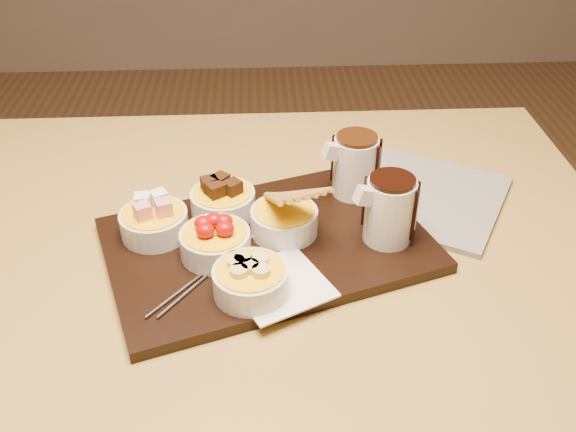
{
  "coord_description": "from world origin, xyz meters",
  "views": [
    {
      "loc": [
        0.04,
        -0.81,
        1.34
      ],
      "look_at": [
        0.08,
        -0.06,
        0.81
      ],
      "focal_mm": 40.0,
      "sensor_mm": 36.0,
      "label": 1
    }
  ],
  "objects_px": {
    "serving_board": "(268,245)",
    "newspaper": "(407,192)",
    "pitcher_dark_chocolate": "(389,211)",
    "pitcher_milk_chocolate": "(355,166)",
    "bowl_strawberries": "(215,244)",
    "dining_table": "(239,276)"
  },
  "relations": [
    {
      "from": "serving_board",
      "to": "newspaper",
      "type": "distance_m",
      "value": 0.27
    },
    {
      "from": "pitcher_dark_chocolate",
      "to": "newspaper",
      "type": "relative_size",
      "value": 0.32
    },
    {
      "from": "pitcher_milk_chocolate",
      "to": "pitcher_dark_chocolate",
      "type": "bearing_deg",
      "value": -94.4
    },
    {
      "from": "bowl_strawberries",
      "to": "pitcher_milk_chocolate",
      "type": "relative_size",
      "value": 1.03
    },
    {
      "from": "serving_board",
      "to": "pitcher_milk_chocolate",
      "type": "distance_m",
      "value": 0.2
    },
    {
      "from": "serving_board",
      "to": "pitcher_dark_chocolate",
      "type": "height_order",
      "value": "pitcher_dark_chocolate"
    },
    {
      "from": "bowl_strawberries",
      "to": "pitcher_dark_chocolate",
      "type": "relative_size",
      "value": 1.03
    },
    {
      "from": "serving_board",
      "to": "pitcher_dark_chocolate",
      "type": "distance_m",
      "value": 0.18
    },
    {
      "from": "serving_board",
      "to": "bowl_strawberries",
      "type": "xyz_separation_m",
      "value": [
        -0.07,
        -0.03,
        0.03
      ]
    },
    {
      "from": "newspaper",
      "to": "pitcher_dark_chocolate",
      "type": "bearing_deg",
      "value": -83.85
    },
    {
      "from": "dining_table",
      "to": "bowl_strawberries",
      "type": "relative_size",
      "value": 12.0
    },
    {
      "from": "bowl_strawberries",
      "to": "newspaper",
      "type": "xyz_separation_m",
      "value": [
        0.31,
        0.17,
        -0.03
      ]
    },
    {
      "from": "pitcher_milk_chocolate",
      "to": "bowl_strawberries",
      "type": "bearing_deg",
      "value": -163.61
    },
    {
      "from": "pitcher_dark_chocolate",
      "to": "pitcher_milk_chocolate",
      "type": "bearing_deg",
      "value": 85.6
    },
    {
      "from": "bowl_strawberries",
      "to": "newspaper",
      "type": "distance_m",
      "value": 0.35
    },
    {
      "from": "bowl_strawberries",
      "to": "pitcher_milk_chocolate",
      "type": "bearing_deg",
      "value": 35.08
    },
    {
      "from": "serving_board",
      "to": "bowl_strawberries",
      "type": "distance_m",
      "value": 0.08
    },
    {
      "from": "bowl_strawberries",
      "to": "pitcher_dark_chocolate",
      "type": "xyz_separation_m",
      "value": [
        0.25,
        0.03,
        0.03
      ]
    },
    {
      "from": "pitcher_dark_chocolate",
      "to": "pitcher_milk_chocolate",
      "type": "relative_size",
      "value": 1.0
    },
    {
      "from": "dining_table",
      "to": "bowl_strawberries",
      "type": "height_order",
      "value": "bowl_strawberries"
    },
    {
      "from": "newspaper",
      "to": "dining_table",
      "type": "bearing_deg",
      "value": -134.76
    },
    {
      "from": "pitcher_dark_chocolate",
      "to": "serving_board",
      "type": "bearing_deg",
      "value": 160.02
    }
  ]
}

